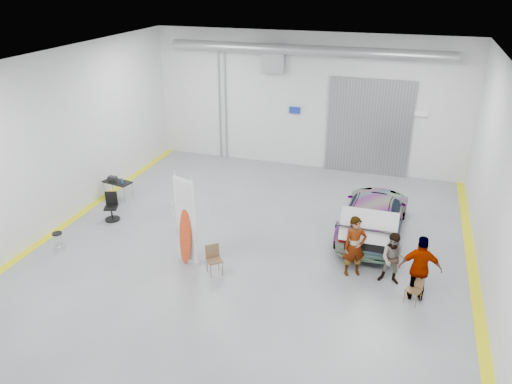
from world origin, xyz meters
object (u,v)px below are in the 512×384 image
(shop_stool, at_px, (59,242))
(office_chair, at_px, (112,208))
(person_a, at_px, (355,247))
(surfboard_display, at_px, (188,229))
(person_b, at_px, (394,259))
(folding_chair_near, at_px, (215,265))
(person_c, at_px, (420,268))
(work_table, at_px, (116,181))
(folding_chair_far, at_px, (413,295))
(sedan_car, at_px, (374,214))

(shop_stool, distance_m, office_chair, 2.51)
(person_a, distance_m, shop_stool, 9.40)
(surfboard_display, bearing_deg, shop_stool, -151.27)
(person_b, bearing_deg, person_a, 176.51)
(person_b, height_order, shop_stool, person_b)
(shop_stool, bearing_deg, person_b, 7.75)
(person_b, relative_size, folding_chair_near, 1.81)
(surfboard_display, bearing_deg, person_c, 23.14)
(person_a, distance_m, folding_chair_near, 4.18)
(folding_chair_near, xyz_separation_m, shop_stool, (-5.31, -0.31, 0.05))
(office_chair, bearing_deg, folding_chair_near, -44.36)
(person_c, distance_m, work_table, 11.98)
(person_a, distance_m, person_c, 1.97)
(person_a, xyz_separation_m, folding_chair_far, (1.76, -0.90, -0.70))
(person_b, bearing_deg, shop_stool, -170.23)
(person_c, height_order, surfboard_display, surfboard_display)
(sedan_car, xyz_separation_m, person_b, (0.83, -2.91, 0.08))
(sedan_car, xyz_separation_m, folding_chair_near, (-4.25, -4.01, -0.45))
(shop_stool, bearing_deg, folding_chair_far, 3.26)
(person_b, distance_m, work_table, 11.14)
(folding_chair_near, distance_m, shop_stool, 5.32)
(person_b, relative_size, folding_chair_far, 2.02)
(work_table, bearing_deg, sedan_car, 1.08)
(surfboard_display, relative_size, office_chair, 2.94)
(work_table, bearing_deg, office_chair, -63.01)
(surfboard_display, distance_m, folding_chair_far, 6.73)
(work_table, bearing_deg, person_a, -15.11)
(sedan_car, distance_m, office_chair, 9.31)
(person_b, height_order, surfboard_display, surfboard_display)
(surfboard_display, distance_m, office_chair, 4.40)
(person_a, relative_size, person_c, 0.97)
(person_b, relative_size, office_chair, 1.58)
(sedan_car, relative_size, work_table, 4.08)
(folding_chair_far, bearing_deg, work_table, -174.70)
(surfboard_display, distance_m, folding_chair_near, 1.37)
(person_a, xyz_separation_m, folding_chair_near, (-3.95, -1.21, -0.67))
(sedan_car, height_order, person_c, person_c)
(person_b, distance_m, surfboard_display, 6.11)
(person_b, distance_m, person_c, 0.93)
(surfboard_display, height_order, office_chair, surfboard_display)
(folding_chair_near, xyz_separation_m, office_chair, (-4.87, 2.15, 0.17))
(work_table, bearing_deg, folding_chair_near, -33.75)
(person_b, xyz_separation_m, surfboard_display, (-6.04, -0.82, 0.41))
(work_table, xyz_separation_m, office_chair, (0.85, -1.67, -0.27))
(office_chair, bearing_deg, sedan_car, -9.00)
(shop_stool, height_order, office_chair, office_chair)
(shop_stool, bearing_deg, person_a, 9.35)
(person_a, xyz_separation_m, work_table, (-9.67, 2.61, -0.23))
(folding_chair_near, height_order, office_chair, office_chair)
(person_c, relative_size, folding_chair_near, 2.18)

